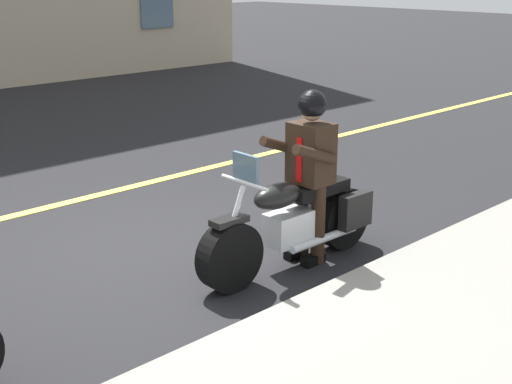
# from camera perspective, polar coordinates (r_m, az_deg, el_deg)

# --- Properties ---
(ground_plane) EXTENTS (80.00, 80.00, 0.00)m
(ground_plane) POSITION_cam_1_polar(r_m,az_deg,el_deg) (7.44, -8.90, -4.82)
(ground_plane) COLOR black
(lane_center_stripe) EXTENTS (60.00, 0.16, 0.01)m
(lane_center_stripe) POSITION_cam_1_polar(r_m,az_deg,el_deg) (9.06, -16.19, -1.11)
(lane_center_stripe) COLOR #E5DB4C
(lane_center_stripe) RESTS_ON ground_plane
(motorcycle_main) EXTENTS (2.21, 0.61, 1.26)m
(motorcycle_main) POSITION_cam_1_polar(r_m,az_deg,el_deg) (6.88, 3.23, -2.49)
(motorcycle_main) COLOR black
(motorcycle_main) RESTS_ON ground_plane
(rider_main) EXTENTS (0.63, 0.55, 1.74)m
(rider_main) POSITION_cam_1_polar(r_m,az_deg,el_deg) (6.83, 4.41, 2.49)
(rider_main) COLOR black
(rider_main) RESTS_ON ground_plane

